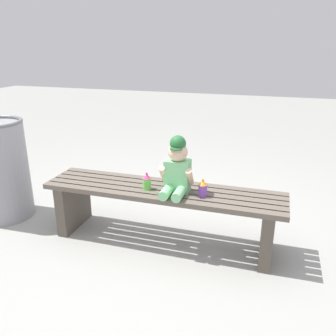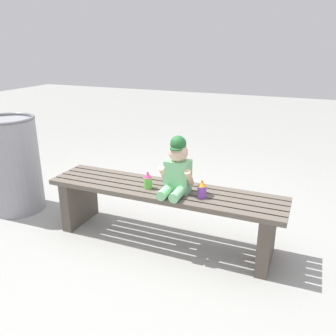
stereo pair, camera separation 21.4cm
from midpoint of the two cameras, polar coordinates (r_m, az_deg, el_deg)
The scene contains 6 objects.
ground_plane at distance 2.73m, azimuth 1.57°, elevation -11.64°, with size 16.00×16.00×0.00m, color #999993.
park_bench at distance 2.59m, azimuth 1.63°, elevation -6.07°, with size 1.75×0.39×0.43m.
child_figure at distance 2.41m, azimuth 4.02°, elevation -0.13°, with size 0.23×0.27×0.40m.
sippy_cup_left at distance 2.51m, azimuth -0.86°, elevation -2.11°, with size 0.06×0.06×0.12m.
sippy_cup_right at distance 2.39m, azimuth 8.12°, elevation -3.51°, with size 0.06×0.06×0.12m.
trash_bin at distance 3.29m, azimuth -22.21°, elevation 0.52°, with size 0.46×0.46×0.84m.
Camera 2 is at (0.94, -2.14, 1.43)m, focal length 37.46 mm.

